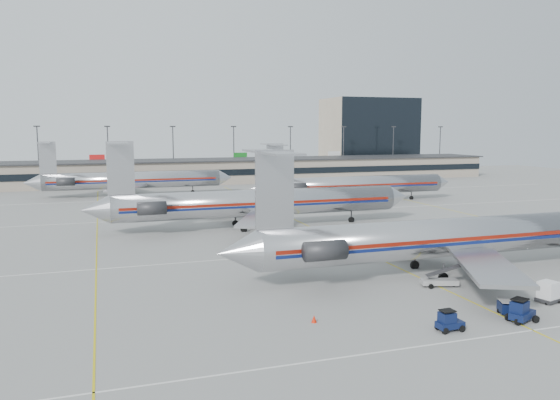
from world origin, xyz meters
name	(u,v)px	position (x,y,z in m)	size (l,w,h in m)	color
ground	(402,270)	(0.00, 0.00, 0.00)	(260.00, 260.00, 0.00)	gray
apron_markings	(359,249)	(0.00, 10.00, 0.01)	(160.00, 0.15, 0.02)	silver
terminal	(214,171)	(0.00, 97.97, 3.16)	(162.00, 17.00, 6.25)	gray
light_mast_row	(204,149)	(0.00, 112.00, 8.58)	(163.60, 0.40, 15.28)	#38383D
distant_building	(368,134)	(62.00, 128.00, 12.50)	(30.00, 20.00, 25.00)	tan
jet_foreground	(448,237)	(3.57, -2.49, 3.68)	(48.51, 28.56, 12.70)	#B7B7BC
jet_second_row	(253,203)	(-8.19, 27.84, 3.74)	(49.24, 28.99, 12.89)	#B7B7BC
jet_third_row	(352,185)	(17.75, 48.86, 3.43)	(43.20, 26.57, 11.81)	#B7B7BC
jet_back_row	(130,180)	(-23.35, 73.41, 3.47)	(43.65, 26.85, 11.94)	#B7B7BC
tug_left	(449,321)	(-5.89, -16.23, 0.72)	(1.98, 1.05, 1.58)	#0A1438
tug_center	(521,311)	(0.38, -16.34, 0.83)	(2.51, 1.95, 1.83)	#0A1438
cart_inner	(512,307)	(1.00, -14.76, 0.60)	(2.37, 2.03, 1.14)	#0A1438
uld_container	(548,292)	(5.99, -13.20, 0.89)	(1.98, 1.78, 1.77)	#2D2D30
belt_loader	(440,280)	(0.19, -6.35, 0.55)	(4.05, 2.14, 2.07)	gray
cone_left	(314,319)	(-14.39, -11.56, 0.28)	(0.41, 0.41, 0.56)	red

